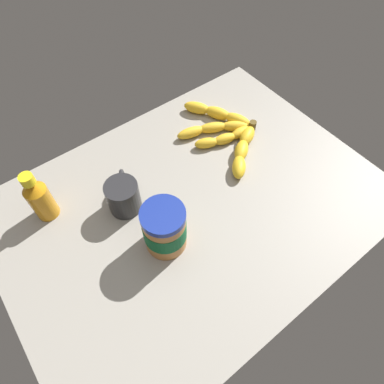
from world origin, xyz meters
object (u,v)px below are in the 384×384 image
(banana_bunch, at_px, (225,132))
(coffee_mug, at_px, (123,196))
(honey_bottle, at_px, (39,198))
(peanut_butter_jar, at_px, (165,229))

(banana_bunch, xyz_separation_m, coffee_mug, (0.35, 0.03, 0.03))
(banana_bunch, height_order, honey_bottle, honey_bottle)
(honey_bottle, distance_m, coffee_mug, 0.19)
(peanut_butter_jar, bearing_deg, banana_bunch, -151.69)
(banana_bunch, height_order, peanut_butter_jar, peanut_butter_jar)
(peanut_butter_jar, height_order, honey_bottle, honey_bottle)
(banana_bunch, distance_m, coffee_mug, 0.35)
(banana_bunch, bearing_deg, honey_bottle, -7.11)
(banana_bunch, distance_m, honey_bottle, 0.51)
(banana_bunch, distance_m, peanut_butter_jar, 0.37)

